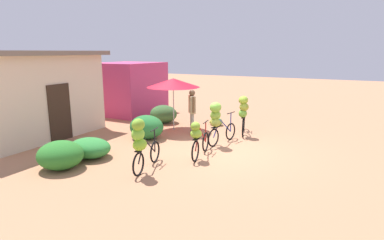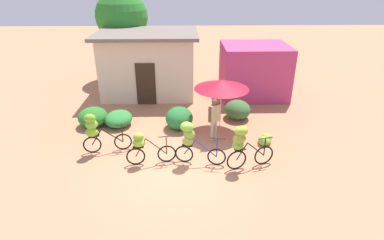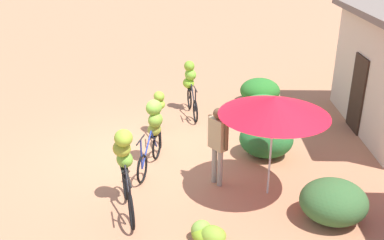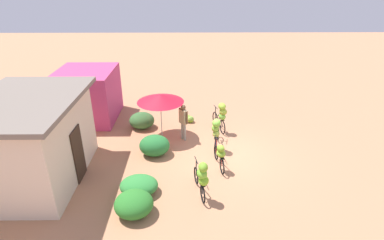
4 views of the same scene
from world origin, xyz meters
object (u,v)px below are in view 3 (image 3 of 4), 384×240
at_px(market_umbrella, 274,106).
at_px(bicycle_near_pile, 159,111).
at_px(bicycle_center_loaded, 153,127).
at_px(person_vendor, 218,139).
at_px(banana_pile_on_ground, 208,234).
at_px(bicycle_leftmost, 190,82).
at_px(bicycle_by_shop, 125,161).

distance_m(market_umbrella, bicycle_near_pile, 3.86).
relative_size(bicycle_center_loaded, person_vendor, 0.98).
height_order(market_umbrella, person_vendor, market_umbrella).
relative_size(bicycle_near_pile, bicycle_center_loaded, 0.97).
bearing_deg(bicycle_near_pile, banana_pile_on_ground, 15.96).
relative_size(bicycle_leftmost, bicycle_by_shop, 1.03).
xyz_separation_m(bicycle_leftmost, person_vendor, (4.10, 0.66, 0.18)).
distance_m(bicycle_leftmost, person_vendor, 4.16).
bearing_deg(bicycle_by_shop, bicycle_leftmost, 167.15).
relative_size(market_umbrella, bicycle_near_pile, 1.29).
distance_m(bicycle_near_pile, bicycle_by_shop, 3.15).
bearing_deg(banana_pile_on_ground, bicycle_center_loaded, -156.51).
height_order(bicycle_center_loaded, banana_pile_on_ground, bicycle_center_loaded).
xyz_separation_m(bicycle_center_loaded, bicycle_by_shop, (1.60, -0.37, 0.01)).
xyz_separation_m(bicycle_leftmost, banana_pile_on_ground, (5.97, 0.45, -0.72)).
relative_size(market_umbrella, bicycle_leftmost, 1.27).
relative_size(market_umbrella, person_vendor, 1.23).
bearing_deg(bicycle_center_loaded, person_vendor, 58.29).
distance_m(market_umbrella, person_vendor, 1.36).
xyz_separation_m(bicycle_by_shop, person_vendor, (-0.74, 1.77, 0.14)).
xyz_separation_m(bicycle_by_shop, banana_pile_on_ground, (1.13, 1.56, -0.76)).
distance_m(bicycle_leftmost, bicycle_center_loaded, 3.32).
bearing_deg(bicycle_center_loaded, banana_pile_on_ground, 23.49).
bearing_deg(banana_pile_on_ground, bicycle_leftmost, -175.67).
bearing_deg(bicycle_near_pile, market_umbrella, 41.83).
relative_size(bicycle_leftmost, person_vendor, 0.97).
bearing_deg(bicycle_by_shop, banana_pile_on_ground, 54.09).
bearing_deg(market_umbrella, banana_pile_on_ground, -38.77).
bearing_deg(bicycle_leftmost, banana_pile_on_ground, 4.33).
relative_size(bicycle_by_shop, person_vendor, 0.94).
distance_m(bicycle_leftmost, bicycle_by_shop, 4.97).
bearing_deg(bicycle_by_shop, person_vendor, 112.68).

